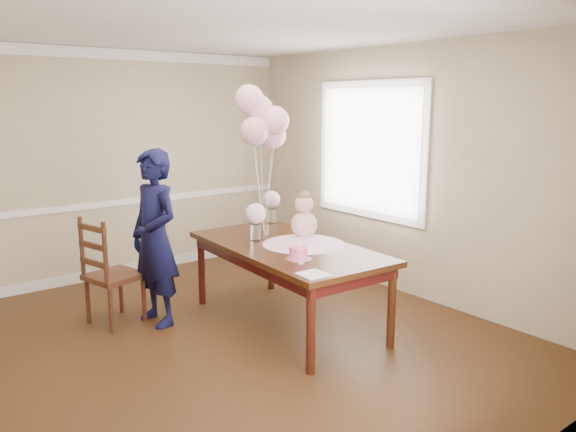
{
  "coord_description": "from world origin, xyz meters",
  "views": [
    {
      "loc": [
        -2.45,
        -4.01,
        2.08
      ],
      "look_at": [
        0.67,
        0.02,
        1.05
      ],
      "focal_mm": 35.0,
      "sensor_mm": 36.0,
      "label": 1
    }
  ],
  "objects": [
    {
      "name": "table_apron",
      "position": [
        0.66,
        0.02,
        0.67
      ],
      "size": [
        1.04,
        2.01,
        0.1
      ],
      "primitive_type": "cube",
      "rotation": [
        0.0,
        0.0,
        -0.05
      ],
      "color": "black",
      "rests_on": "table_leg_fl"
    },
    {
      "name": "roses_far",
      "position": [
        1.1,
        0.88,
        1.04
      ],
      "size": [
        0.2,
        0.2,
        0.2
      ],
      "primitive_type": "sphere",
      "color": "silver",
      "rests_on": "rose_vase_far"
    },
    {
      "name": "balloon_ribbon_d",
      "position": [
        0.76,
        0.65,
        1.37
      ],
      "size": [
        0.08,
        0.11,
        1.17
      ],
      "primitive_type": "cylinder",
      "rotation": [
        -0.09,
        -0.07,
        -0.05
      ],
      "color": "white",
      "rests_on": "balloon_weight"
    },
    {
      "name": "baby_head",
      "position": [
        0.81,
        -0.04,
        1.16
      ],
      "size": [
        0.18,
        0.18,
        0.18
      ],
      "primitive_type": "sphere",
      "color": "beige",
      "rests_on": "baby_torso"
    },
    {
      "name": "table_leg_fl",
      "position": [
        0.18,
        -0.9,
        0.36
      ],
      "size": [
        0.08,
        0.08,
        0.72
      ],
      "primitive_type": "cylinder",
      "rotation": [
        0.0,
        0.0,
        -0.05
      ],
      "color": "black",
      "rests_on": "floor"
    },
    {
      "name": "cake_flower_b",
      "position": [
        0.46,
        -0.41,
        0.9
      ],
      "size": [
        0.03,
        0.03,
        0.03
      ],
      "primitive_type": "sphere",
      "color": "white",
      "rests_on": "birthday_cake"
    },
    {
      "name": "baby_skirt",
      "position": [
        0.81,
        -0.04,
        0.83
      ],
      "size": [
        0.83,
        0.83,
        0.1
      ],
      "primitive_type": "cone",
      "rotation": [
        0.0,
        0.0,
        -0.05
      ],
      "color": "#FFBBE6",
      "rests_on": "dining_table_top"
    },
    {
      "name": "napkin",
      "position": [
        0.25,
        -0.84,
        0.78
      ],
      "size": [
        0.22,
        0.22,
        0.01
      ],
      "primitive_type": "cube",
      "rotation": [
        0.0,
        0.0,
        -0.05
      ],
      "color": "white",
      "rests_on": "dining_table_top"
    },
    {
      "name": "window_frame",
      "position": [
        2.23,
        0.5,
        1.55
      ],
      "size": [
        0.02,
        1.66,
        1.56
      ],
      "primitive_type": "cube",
      "color": "silver",
      "rests_on": "wall_right"
    },
    {
      "name": "cake_flower_a",
      "position": [
        0.43,
        -0.43,
        0.9
      ],
      "size": [
        0.03,
        0.03,
        0.03
      ],
      "primitive_type": "sphere",
      "color": "white",
      "rests_on": "birthday_cake"
    },
    {
      "name": "chair_back_post_r",
      "position": [
        -0.87,
        1.18,
        0.76
      ],
      "size": [
        0.05,
        0.05,
        0.58
      ],
      "primitive_type": "cylinder",
      "rotation": [
        0.0,
        0.0,
        0.25
      ],
      "color": "#391B0F",
      "rests_on": "dining_chair_seat"
    },
    {
      "name": "baby_hair",
      "position": [
        0.81,
        -0.04,
        1.22
      ],
      "size": [
        0.12,
        0.12,
        0.12
      ],
      "primitive_type": "sphere",
      "color": "brown",
      "rests_on": "baby_head"
    },
    {
      "name": "chair_slat_low",
      "position": [
        -0.83,
        1.0,
        0.64
      ],
      "size": [
        0.13,
        0.41,
        0.05
      ],
      "primitive_type": "cube",
      "rotation": [
        0.0,
        0.0,
        0.25
      ],
      "color": "#3C1C10",
      "rests_on": "dining_chair_seat"
    },
    {
      "name": "table_leg_fr",
      "position": [
        1.04,
        -0.95,
        0.36
      ],
      "size": [
        0.08,
        0.08,
        0.72
      ],
      "primitive_type": "cylinder",
      "rotation": [
        0.0,
        0.0,
        -0.05
      ],
      "color": "black",
      "rests_on": "floor"
    },
    {
      "name": "roses_near",
      "position": [
        0.52,
        0.34,
        1.04
      ],
      "size": [
        0.2,
        0.2,
        0.2
      ],
      "primitive_type": "sphere",
      "color": "#FFD5DF",
      "rests_on": "rose_vase_near"
    },
    {
      "name": "chair_leg_fr",
      "position": [
        -0.4,
        0.91,
        0.22
      ],
      "size": [
        0.05,
        0.05,
        0.44
      ],
      "primitive_type": "cylinder",
      "rotation": [
        0.0,
        0.0,
        0.25
      ],
      "color": "#38160F",
      "rests_on": "floor"
    },
    {
      "name": "wall_front",
      "position": [
        0.0,
        -2.5,
        1.35
      ],
      "size": [
        4.5,
        0.02,
        2.7
      ],
      "primitive_type": "cube",
      "color": "tan",
      "rests_on": "floor"
    },
    {
      "name": "balloon_a",
      "position": [
        0.69,
        0.59,
        1.81
      ],
      "size": [
        0.29,
        0.29,
        0.29
      ],
      "primitive_type": "sphere",
      "color": "#E9A5B7",
      "rests_on": "balloon_ribbon_a"
    },
    {
      "name": "rose_vase_far",
      "position": [
        1.1,
        0.88,
        0.86
      ],
      "size": [
        0.11,
        0.11,
        0.17
      ],
      "primitive_type": "cylinder",
      "rotation": [
        0.0,
        0.0,
        -0.05
      ],
      "color": "white",
      "rests_on": "dining_table_top"
    },
    {
      "name": "balloon_ribbon_a",
      "position": [
        0.74,
        0.58,
        1.22
      ],
      "size": [
        0.09,
        0.01,
        0.86
      ],
      "primitive_type": "cylinder",
      "rotation": [
        0.0,
        -0.1,
        -0.05
      ],
      "color": "white",
      "rests_on": "balloon_weight"
    },
    {
      "name": "balloon_c",
      "position": [
        0.82,
        0.68,
        2.01
      ],
      "size": [
        0.29,
        0.29,
        0.29
      ],
      "primitive_type": "sphere",
      "color": "#E6A3B8",
      "rests_on": "balloon_ribbon_c"
    },
    {
      "name": "chair_leg_fl",
      "position": [
        -0.76,
        0.82,
        0.22
      ],
      "size": [
        0.05,
        0.05,
        0.44
      ],
      "primitive_type": "cylinder",
      "rotation": [
        0.0,
        0.0,
        0.25
      ],
      "color": "#37190F",
      "rests_on": "floor"
    },
    {
      "name": "chair_leg_br",
      "position": [
        -0.49,
        1.27,
        0.22
      ],
      "size": [
        0.05,
        0.05,
        0.44
      ],
      "primitive_type": "cylinder",
      "rotation": [
        0.0,
        0.0,
        0.25
      ],
      "color": "#3D1410",
      "rests_on": "floor"
    },
    {
      "name": "balloon_d",
      "position": [
        0.72,
        0.71,
        2.12
      ],
      "size": [
        0.29,
        0.29,
        0.29
      ],
      "primitive_type": "sphere",
      "color": "#FFB4CC",
      "rests_on": "balloon_ribbon_d"
    },
    {
      "name": "balloon_ribbon_b",
      "position": [
        0.84,
        0.55,
        1.27
      ],
      "size": [
        0.1,
        0.06,
        0.96
      ],
      "primitive_type": "cylinder",
      "rotation": [
        0.05,
        0.1,
        -0.05
      ],
      "color": "white",
      "rests_on": "balloon_weight"
    },
    {
      "name": "balloon_ribbon_e",
      "position": [
        0.87,
        0.62,
        1.19
      ],
      "size": [
        0.15,
        0.07,
        0.8
      ],
      "primitive_type": "cylinder",
      "rotation": [
        -0.09,
        0.17,
        -0.05
      ],
      "color": "silver",
      "rests_on": "balloon_weight"
    },
    {
      "name": "wall_right",
      "position": [
        2.25,
        0.0,
        1.35
      ],
      "size": [
        0.02,
        5.0,
        2.7
      ],
      "primitive_type": "cube",
      "color": "tan",
      "rests_on": "floor"
    },
    {
      "name": "crown_molding",
      "position": [
        0.0,
        2.49,
        2.63
      ],
      "size": [
        4.5,
        0.02,
        0.12
      ],
      "primitive_type": "cube",
      "color": "white",
      "rests_on": "wall_back"
    },
    {
      "name": "balloon_weight",
      "position": [
        0.79,
        0.58,
        0.78
      ],
      "size": [
        0.04,
        0.04,
        0.02
      ],
      "primitive_type": "cylinder",
      "rotation": [
        0.0,
        0.0,
        -0.05
      ],
      "color": "silver",
      "rests_on": "dining_table_top"
    },
    {
      "name": "balloon_ribbon_c",
      "position": [
        0.81,
        0.63,
        1.32
      ],
      "size": [
        0.03,
        0.1,
        1.07
      ],
      "primitive_type": "cylinder",
      "rotation": [
        -0.09,
        0.02,
        -0.05
      ],
      "color": "white",
      "rests_on": "balloon_weight"
    },
    {
      "name": "birthday_cake",
      "position": [
        0.43,
        -0.43,
        0.83
      ],
      "size": [
        0.16,
        0.16,
        0.1
      ],
      "primitive_type": "cylinder",
      "rotation": [
        0.0,
        0.0,
        -0.05
      ],
      "color": "#FF5099",
      "rests_on": "cake_platter"
    },
    {
      "name": "baseboard_trim",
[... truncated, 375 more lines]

